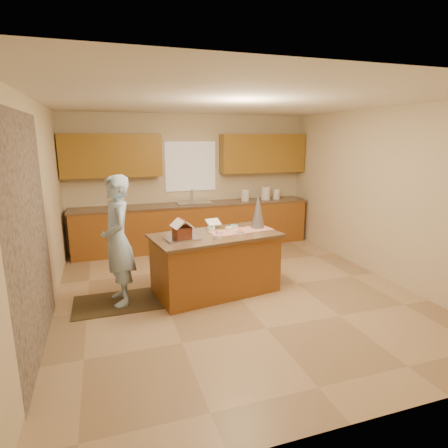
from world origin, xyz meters
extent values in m
plane|color=tan|center=(0.00, 0.00, 0.00)|extent=(5.50, 5.50, 0.00)
plane|color=silver|center=(0.00, 0.00, 2.70)|extent=(5.50, 5.50, 0.00)
plane|color=beige|center=(0.00, 2.75, 1.35)|extent=(5.50, 5.50, 0.00)
plane|color=beige|center=(0.00, -2.75, 1.35)|extent=(5.50, 5.50, 0.00)
plane|color=beige|center=(-2.50, 0.00, 1.35)|extent=(5.50, 5.50, 0.00)
plane|color=beige|center=(2.50, 0.00, 1.35)|extent=(5.50, 5.50, 0.00)
plane|color=gray|center=(-2.48, -0.80, 1.25)|extent=(0.00, 2.50, 2.50)
cube|color=white|center=(0.00, 2.72, 1.65)|extent=(1.05, 0.03, 1.00)
cube|color=#944E1E|center=(0.00, 2.45, 0.44)|extent=(4.80, 0.60, 0.88)
cube|color=brown|center=(0.00, 2.45, 0.90)|extent=(4.85, 0.63, 0.04)
cube|color=olive|center=(-1.55, 2.57, 1.90)|extent=(1.85, 0.35, 0.80)
cube|color=olive|center=(1.55, 2.57, 1.90)|extent=(1.85, 0.35, 0.80)
cube|color=silver|center=(0.00, 2.45, 0.89)|extent=(0.70, 0.45, 0.12)
cylinder|color=silver|center=(0.00, 2.63, 1.06)|extent=(0.03, 0.03, 0.28)
cube|color=#944E1E|center=(-0.26, 0.11, 0.42)|extent=(1.84, 1.12, 0.84)
cube|color=brown|center=(-0.26, 0.11, 0.86)|extent=(1.93, 1.21, 0.04)
cube|color=#AA240C|center=(0.17, 0.18, 0.88)|extent=(1.00, 0.49, 0.01)
cube|color=silver|center=(-0.77, -0.02, 0.89)|extent=(0.49, 0.39, 0.02)
cube|color=white|center=(-0.18, 0.50, 0.97)|extent=(0.23, 0.20, 0.09)
cone|color=#B7B7C4|center=(0.47, 0.28, 1.14)|extent=(0.24, 0.24, 0.53)
cube|color=black|center=(-1.66, 0.15, 0.01)|extent=(1.19, 0.78, 0.01)
imported|color=#A8CCEF|center=(-1.61, 0.15, 0.89)|extent=(0.50, 0.69, 1.76)
cylinder|color=white|center=(1.11, 2.45, 1.04)|extent=(0.17, 0.17, 0.24)
cylinder|color=white|center=(1.59, 2.45, 1.06)|extent=(0.19, 0.19, 0.28)
cylinder|color=white|center=(1.85, 2.45, 1.03)|extent=(0.15, 0.15, 0.22)
cylinder|color=white|center=(-1.43, 2.45, 1.05)|extent=(0.12, 0.12, 0.26)
cube|color=maroon|center=(-0.77, -0.02, 0.98)|extent=(0.24, 0.26, 0.15)
cube|color=white|center=(-0.83, -0.03, 1.11)|extent=(0.18, 0.29, 0.12)
cube|color=white|center=(-0.71, -0.01, 1.11)|extent=(0.18, 0.29, 0.12)
cylinder|color=red|center=(-0.77, -0.02, 1.17)|extent=(0.06, 0.27, 0.02)
cylinder|color=white|center=(0.00, 0.26, 0.91)|extent=(0.11, 0.11, 0.05)
cylinder|color=orange|center=(0.09, 0.02, 0.91)|extent=(0.11, 0.11, 0.05)
cylinder|color=#22964C|center=(-0.26, 0.34, 0.91)|extent=(0.11, 0.11, 0.05)
cylinder|color=#EC70D0|center=(-0.30, -0.11, 0.91)|extent=(0.11, 0.11, 0.05)
cylinder|color=#37B1CE|center=(0.11, 0.35, 0.91)|extent=(0.11, 0.11, 0.05)
cylinder|color=yellow|center=(-0.20, 0.09, 0.91)|extent=(0.11, 0.11, 0.05)
camera|label=1|loc=(-1.75, -4.82, 2.24)|focal=29.75mm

